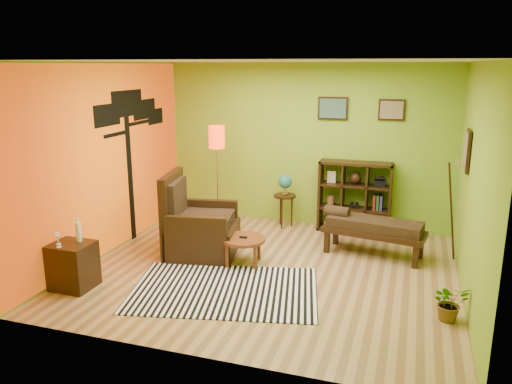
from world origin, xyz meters
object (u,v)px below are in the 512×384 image
(coffee_table, at_px, (243,241))
(potted_plant, at_px, (449,306))
(cube_shelf, at_px, (355,197))
(globe_table, at_px, (285,187))
(armchair, at_px, (197,229))
(bench, at_px, (371,227))
(side_cabinet, at_px, (73,265))
(floor_lamp, at_px, (217,147))

(coffee_table, xyz_separation_m, potted_plant, (2.71, -0.84, -0.17))
(coffee_table, height_order, cube_shelf, cube_shelf)
(globe_table, bearing_deg, potted_plant, -45.77)
(armchair, bearing_deg, bench, 16.08)
(side_cabinet, distance_m, globe_table, 3.77)
(coffee_table, bearing_deg, globe_table, 85.84)
(floor_lamp, bearing_deg, side_cabinet, -109.68)
(coffee_table, bearing_deg, floor_lamp, 126.07)
(coffee_table, height_order, floor_lamp, floor_lamp)
(side_cabinet, height_order, cube_shelf, cube_shelf)
(floor_lamp, xyz_separation_m, globe_table, (1.00, 0.62, -0.75))
(armchair, height_order, bench, armchair)
(armchair, relative_size, potted_plant, 2.89)
(floor_lamp, height_order, cube_shelf, floor_lamp)
(globe_table, distance_m, bench, 1.82)
(floor_lamp, bearing_deg, armchair, -85.90)
(globe_table, relative_size, bench, 0.61)
(coffee_table, height_order, side_cabinet, side_cabinet)
(floor_lamp, bearing_deg, cube_shelf, 18.64)
(globe_table, bearing_deg, floor_lamp, -147.92)
(side_cabinet, distance_m, cube_shelf, 4.57)
(armchair, bearing_deg, floor_lamp, 94.10)
(floor_lamp, bearing_deg, globe_table, 32.08)
(side_cabinet, xyz_separation_m, bench, (3.48, 2.31, 0.13))
(cube_shelf, height_order, potted_plant, cube_shelf)
(coffee_table, relative_size, floor_lamp, 0.35)
(coffee_table, xyz_separation_m, floor_lamp, (-0.86, 1.19, 1.13))
(side_cabinet, distance_m, potted_plant, 4.54)
(armchair, relative_size, floor_lamp, 0.68)
(globe_table, xyz_separation_m, bench, (1.56, -0.91, -0.27))
(armchair, bearing_deg, cube_shelf, 39.38)
(coffee_table, distance_m, bench, 1.92)
(armchair, height_order, cube_shelf, armchair)
(side_cabinet, distance_m, bench, 4.18)
(cube_shelf, bearing_deg, side_cabinet, -133.10)
(side_cabinet, xyz_separation_m, cube_shelf, (3.11, 3.33, 0.30))
(armchair, bearing_deg, potted_plant, -16.31)
(bench, bearing_deg, coffee_table, -151.89)
(cube_shelf, bearing_deg, coffee_table, -124.53)
(cube_shelf, bearing_deg, floor_lamp, -161.36)
(floor_lamp, distance_m, potted_plant, 4.31)
(floor_lamp, distance_m, cube_shelf, 2.46)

